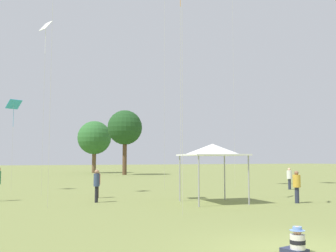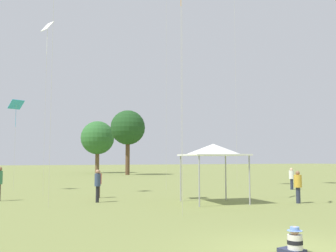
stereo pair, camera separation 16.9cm
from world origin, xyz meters
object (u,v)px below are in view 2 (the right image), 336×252
at_px(person_standing_3, 292,177).
at_px(distant_tree_1, 98,138).
at_px(person_standing_2, 298,184).
at_px(kite_4, 47,34).
at_px(kite_2, 16,107).
at_px(person_standing_4, 99,181).
at_px(seated_toddler, 294,242).
at_px(distant_tree_0, 128,128).
at_px(person_standing_1, 98,183).
at_px(canopy_tent, 213,150).

distance_m(person_standing_3, distant_tree_1, 41.13).
bearing_deg(person_standing_2, kite_4, -170.12).
bearing_deg(kite_2, person_standing_4, 140.87).
bearing_deg(person_standing_4, seated_toddler, -54.52).
height_order(seated_toddler, person_standing_3, person_standing_3).
xyz_separation_m(kite_2, kite_4, (1.43, -4.74, 4.04)).
xyz_separation_m(kite_4, distant_tree_1, (12.98, 38.33, -4.28)).
bearing_deg(seated_toddler, person_standing_2, 36.71).
bearing_deg(distant_tree_0, person_standing_2, -95.65).
relative_size(seated_toddler, person_standing_4, 0.40).
relative_size(person_standing_1, kite_4, 0.16).
height_order(canopy_tent, distant_tree_1, distant_tree_1).
bearing_deg(person_standing_4, kite_2, 151.74).
xyz_separation_m(seated_toddler, kite_4, (-3.58, 17.58, 9.73)).
bearing_deg(distant_tree_1, person_standing_1, -104.13).
bearing_deg(person_standing_4, person_standing_1, -73.38).
xyz_separation_m(seated_toddler, canopy_tent, (3.82, 9.99, 2.41)).
height_order(person_standing_1, distant_tree_0, distant_tree_0).
xyz_separation_m(person_standing_2, person_standing_4, (-8.47, 6.84, -0.01)).
xyz_separation_m(person_standing_3, distant_tree_1, (-4.21, 40.63, 4.78)).
xyz_separation_m(person_standing_3, distant_tree_0, (-2.20, 31.12, 5.79)).
relative_size(person_standing_2, kite_2, 0.25).
bearing_deg(person_standing_2, seated_toddler, -83.15).
height_order(person_standing_2, distant_tree_1, distant_tree_1).
distance_m(seated_toddler, kite_2, 23.57).
bearing_deg(person_standing_2, person_standing_4, -168.86).
relative_size(canopy_tent, distant_tree_1, 0.38).
height_order(person_standing_4, distant_tree_0, distant_tree_0).
distance_m(canopy_tent, distant_tree_1, 46.36).
height_order(person_standing_2, kite_4, kite_4).
bearing_deg(seated_toddler, distant_tree_1, 70.34).
height_order(person_standing_2, distant_tree_0, distant_tree_0).
xyz_separation_m(person_standing_1, distant_tree_0, (12.89, 33.70, 5.71)).
height_order(seated_toddler, distant_tree_1, distant_tree_1).
xyz_separation_m(kite_4, distant_tree_0, (14.99, 28.81, -3.26)).
distance_m(kite_2, kite_4, 6.39).
bearing_deg(distant_tree_0, distant_tree_1, 101.94).
distance_m(canopy_tent, kite_2, 15.51).
bearing_deg(person_standing_4, distant_tree_0, 100.94).
relative_size(kite_2, distant_tree_0, 0.69).
height_order(person_standing_3, canopy_tent, canopy_tent).
relative_size(person_standing_3, kite_4, 0.15).
distance_m(person_standing_1, person_standing_4, 2.36).
bearing_deg(distant_tree_1, person_standing_4, -104.05).
bearing_deg(person_standing_2, person_standing_1, -156.61).
relative_size(seated_toddler, person_standing_2, 0.39).
height_order(kite_4, distant_tree_1, kite_4).
height_order(person_standing_2, kite_2, kite_2).
bearing_deg(kite_2, person_standing_2, 153.06).
bearing_deg(person_standing_1, seated_toddler, -127.76).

